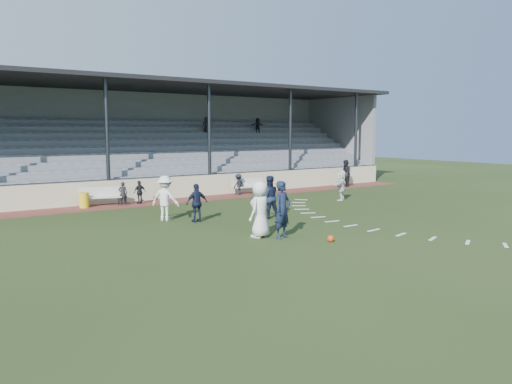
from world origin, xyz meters
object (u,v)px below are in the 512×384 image
official (346,173)px  football (331,239)px  bench_left (100,195)px  player_navy_lead (282,210)px  player_white_lead (260,209)px  bench_right (248,185)px  trash_bin (84,200)px

official → football: bearing=-21.2°
football → official: 17.27m
official → bench_left: bearing=-67.2°
player_navy_lead → bench_left: bearing=87.6°
player_navy_lead → player_white_lead: bearing=117.7°
football → player_white_lead: (-1.53, 1.99, 0.88)m
bench_right → football: bench_right is taller
bench_right → official: (7.60, -0.44, 0.34)m
bench_left → player_white_lead: bearing=-62.1°
bench_left → player_white_lead: player_white_lead is taller
trash_bin → official: official is taller
bench_right → football: (-4.87, -12.37, -0.47)m
trash_bin → bench_right: bearing=-0.1°
trash_bin → player_white_lead: size_ratio=0.37×
football → player_white_lead: size_ratio=0.12×
player_white_lead → trash_bin: bearing=-95.8°
trash_bin → official: (17.20, -0.46, 0.54)m
player_white_lead → bench_left: bearing=-100.3°
football → player_white_lead: 2.66m
bench_right → trash_bin: bench_right is taller
player_white_lead → official: bearing=-167.5°
bench_left → official: 16.38m
football → official: bearing=43.7°
football → player_navy_lead: player_navy_lead is taller
bench_right → player_navy_lead: 12.42m
trash_bin → official: bearing=-1.5°
player_navy_lead → official: player_navy_lead is taller
football → trash_bin: bearing=110.9°
player_white_lead → football: bearing=104.7°
player_white_lead → official: size_ratio=1.10×
bench_right → player_white_lead: player_white_lead is taller
bench_left → player_white_lead: 10.86m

